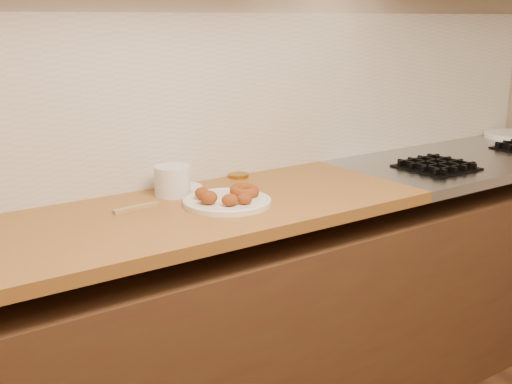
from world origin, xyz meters
TOP-DOWN VIEW (x-y plane):
  - wall_back at (0.00, 2.00)m, footprint 4.00×0.02m
  - base_cabinet at (0.00, 1.69)m, footprint 3.60×0.60m
  - butcher_block at (-0.65, 1.69)m, footprint 2.30×0.62m
  - stovetop at (1.15, 1.69)m, footprint 1.30×0.62m
  - backsplash at (0.00, 1.99)m, footprint 3.60×0.02m
  - burner_grates at (1.13, 1.61)m, footprint 0.91×0.26m
  - donut_plate at (-0.16, 1.66)m, footprint 0.29×0.29m
  - ring_donut at (-0.09, 1.66)m, footprint 0.12×0.13m
  - fried_dough_chunks at (-0.21, 1.64)m, footprint 0.16×0.19m
  - plastic_tub at (-0.25, 1.86)m, footprint 0.15×0.15m
  - tub_lid at (-0.19, 1.92)m, footprint 0.18×0.18m
  - brass_jar_lid at (0.07, 1.94)m, footprint 0.10×0.10m
  - wooden_utensil at (-0.43, 1.77)m, footprint 0.16×0.03m
  - plate_stack at (1.65, 1.85)m, footprint 0.25×0.25m

SIDE VIEW (x-z plane):
  - base_cabinet at x=0.00m, z-range 0.00..0.77m
  - butcher_block at x=-0.65m, z-range 0.86..0.90m
  - stovetop at x=1.15m, z-range 0.86..0.90m
  - tub_lid at x=-0.19m, z-range 0.90..0.91m
  - wooden_utensil at x=-0.43m, z-range 0.90..0.91m
  - brass_jar_lid at x=0.07m, z-range 0.90..0.91m
  - donut_plate at x=-0.16m, z-range 0.90..0.92m
  - burner_grates at x=1.13m, z-range 0.90..0.93m
  - plate_stack at x=1.65m, z-range 0.90..0.92m
  - ring_donut at x=-0.09m, z-range 0.91..0.96m
  - fried_dough_chunks at x=-0.21m, z-range 0.91..0.96m
  - plastic_tub at x=-0.25m, z-range 0.90..1.00m
  - backsplash at x=0.00m, z-range 0.90..1.50m
  - wall_back at x=0.00m, z-range 0.00..2.70m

